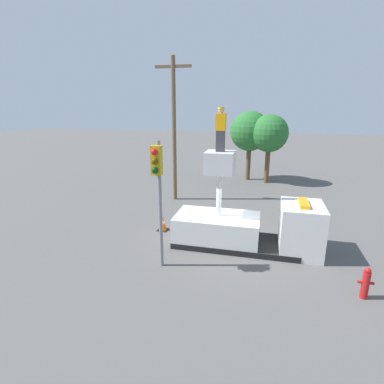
{
  "coord_description": "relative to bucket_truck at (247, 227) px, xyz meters",
  "views": [
    {
      "loc": [
        1.04,
        -12.05,
        5.82
      ],
      "look_at": [
        -1.65,
        -1.22,
        2.62
      ],
      "focal_mm": 28.0,
      "sensor_mm": 36.0,
      "label": 1
    }
  ],
  "objects": [
    {
      "name": "ground_plane",
      "position": [
        -0.47,
        0.0,
        -0.89
      ],
      "size": [
        120.0,
        120.0,
        0.0
      ],
      "primitive_type": "plane",
      "color": "#565451"
    },
    {
      "name": "bucket_truck",
      "position": [
        0.0,
        0.0,
        0.0
      ],
      "size": [
        6.1,
        2.14,
        4.06
      ],
      "color": "black",
      "rests_on": "ground"
    },
    {
      "name": "worker",
      "position": [
        -1.24,
        0.0,
        4.04
      ],
      "size": [
        0.4,
        0.26,
        1.75
      ],
      "color": "#38383D",
      "rests_on": "bucket_truck"
    },
    {
      "name": "traffic_light_pole",
      "position": [
        -3.0,
        -2.58,
        2.46
      ],
      "size": [
        0.34,
        0.57,
        4.72
      ],
      "color": "gray",
      "rests_on": "ground"
    },
    {
      "name": "fire_hydrant",
      "position": [
        3.86,
        -2.81,
        -0.37
      ],
      "size": [
        0.47,
        0.23,
        1.06
      ],
      "color": "red",
      "rests_on": "ground"
    },
    {
      "name": "traffic_cone_rear",
      "position": [
        -4.09,
        0.77,
        -0.54
      ],
      "size": [
        0.5,
        0.5,
        0.75
      ],
      "color": "black",
      "rests_on": "ground"
    },
    {
      "name": "tree_left_bg",
      "position": [
        -0.78,
        12.47,
        3.01
      ],
      "size": [
        3.14,
        3.14,
        5.5
      ],
      "color": "brown",
      "rests_on": "ground"
    },
    {
      "name": "tree_right_bg",
      "position": [
        0.72,
        11.76,
        2.93
      ],
      "size": [
        2.86,
        2.86,
        5.29
      ],
      "color": "brown",
      "rests_on": "ground"
    },
    {
      "name": "utility_pole",
      "position": [
        -5.0,
        5.81,
        3.76
      ],
      "size": [
        2.2,
        0.26,
        8.66
      ],
      "color": "brown",
      "rests_on": "ground"
    }
  ]
}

